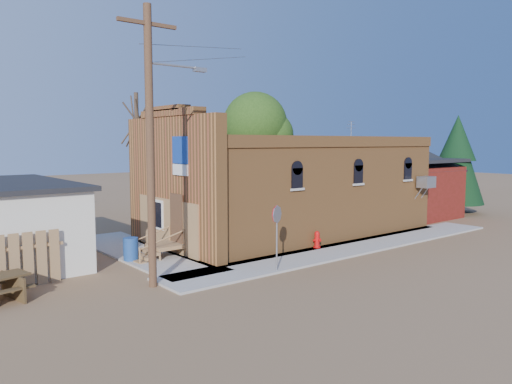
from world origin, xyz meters
TOP-DOWN VIEW (x-y plane):
  - ground at (0.00, 0.00)m, footprint 120.00×120.00m
  - sidewalk_south at (1.50, 0.90)m, footprint 19.00×2.20m
  - sidewalk_west at (-6.30, 6.00)m, footprint 2.60×10.00m
  - brick_bar at (1.64, 5.49)m, footprint 16.40×7.97m
  - red_shed at (11.50, 5.50)m, footprint 5.40×6.40m
  - utility_pole at (-8.14, 1.20)m, footprint 3.12×0.26m
  - tree_bare_near at (-3.00, 13.00)m, footprint 2.80×2.80m
  - tree_leafy at (6.00, 13.50)m, footprint 4.40×4.40m
  - evergreen_tree at (15.50, 4.00)m, footprint 3.60×3.60m
  - fire_hydrant at (0.09, 1.80)m, footprint 0.42×0.39m
  - stop_sign at (-3.86, 0.00)m, footprint 0.61×0.30m
  - trash_barrel at (-7.30, 4.79)m, footprint 0.62×0.62m

SIDE VIEW (x-z plane):
  - ground at x=0.00m, z-range 0.00..0.00m
  - sidewalk_south at x=1.50m, z-range 0.00..0.08m
  - sidewalk_west at x=-6.30m, z-range 0.00..0.08m
  - fire_hydrant at x=0.09m, z-range 0.07..0.82m
  - trash_barrel at x=-7.30m, z-range 0.08..0.97m
  - stop_sign at x=-3.86m, z-range 0.72..3.09m
  - red_shed at x=11.50m, z-range 0.12..4.42m
  - brick_bar at x=1.64m, z-range -0.81..5.49m
  - evergreen_tree at x=15.50m, z-range 0.46..6.96m
  - utility_pole at x=-8.14m, z-range 0.27..9.27m
  - tree_leafy at x=6.00m, z-range 1.86..10.01m
  - tree_bare_near at x=-3.00m, z-range 2.14..9.79m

